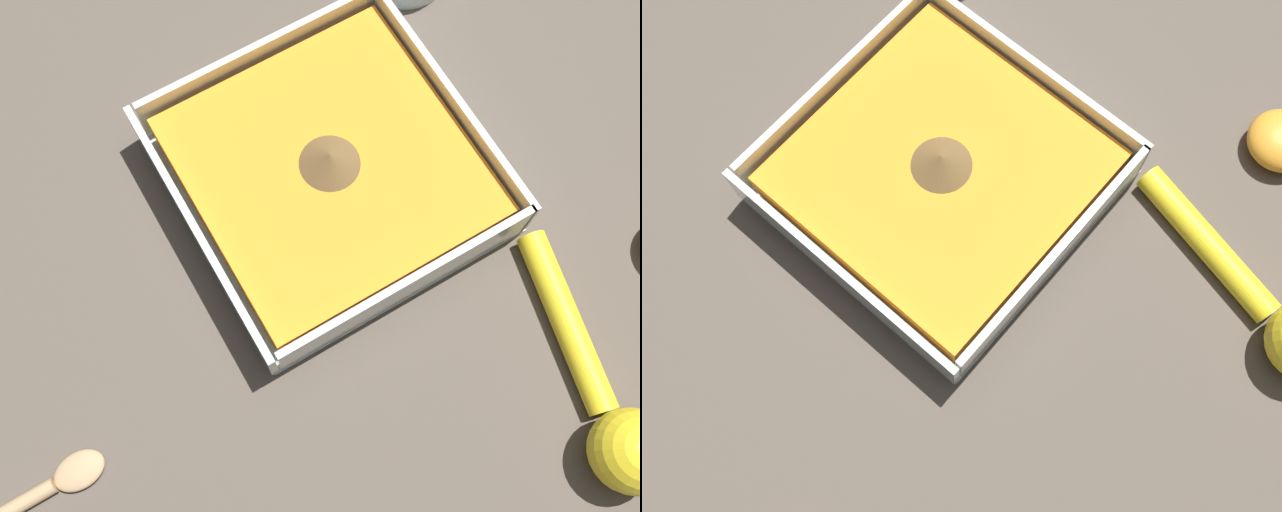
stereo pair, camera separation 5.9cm
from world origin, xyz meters
TOP-DOWN VIEW (x-y plane):
  - ground_plane at (0.00, 0.00)m, footprint 4.00×4.00m
  - square_dish at (-0.02, 0.00)m, footprint 0.24×0.24m
  - lemon_squeezer at (-0.30, -0.08)m, footprint 0.21×0.08m
  - lemon_half at (-0.21, -0.21)m, footprint 0.06×0.06m

SIDE VIEW (x-z plane):
  - ground_plane at x=0.00m, z-range 0.00..0.00m
  - lemon_half at x=-0.21m, z-range 0.00..0.03m
  - square_dish at x=-0.02m, z-range -0.01..0.05m
  - lemon_squeezer at x=-0.30m, z-range 0.00..0.06m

